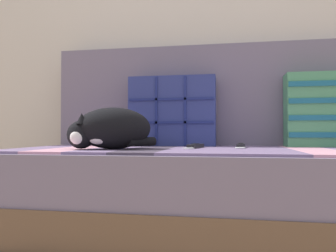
% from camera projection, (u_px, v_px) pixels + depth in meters
% --- Properties ---
extents(ground_plane, '(14.00, 14.00, 0.00)m').
position_uv_depth(ground_plane, '(209.00, 235.00, 1.39)').
color(ground_plane, '#937556').
extents(couch, '(1.84, 0.89, 0.36)m').
position_uv_depth(couch, '(210.00, 188.00, 1.49)').
color(couch, brown).
rests_on(couch, ground_plane).
extents(sofa_backrest, '(1.80, 0.14, 0.56)m').
position_uv_depth(sofa_backrest, '(213.00, 96.00, 1.87)').
color(sofa_backrest, slate).
rests_on(sofa_backrest, couch).
extents(throw_pillow_quilted, '(0.46, 0.14, 0.37)m').
position_uv_depth(throw_pillow_quilted, '(173.00, 111.00, 1.76)').
color(throw_pillow_quilted, navy).
rests_on(throw_pillow_quilted, couch).
extents(throw_pillow_striped, '(0.41, 0.14, 0.37)m').
position_uv_depth(throw_pillow_striped, '(329.00, 110.00, 1.63)').
color(throw_pillow_striped, '#4C9366').
rests_on(throw_pillow_striped, couch).
extents(sleeping_cat, '(0.38, 0.33, 0.18)m').
position_uv_depth(sleeping_cat, '(109.00, 129.00, 1.40)').
color(sleeping_cat, black).
rests_on(sleeping_cat, couch).
extents(game_remote_near, '(0.09, 0.21, 0.02)m').
position_uv_depth(game_remote_near, '(195.00, 146.00, 1.50)').
color(game_remote_near, black).
rests_on(game_remote_near, couch).
extents(game_remote_far, '(0.06, 0.19, 0.02)m').
position_uv_depth(game_remote_far, '(241.00, 146.00, 1.55)').
color(game_remote_far, black).
rests_on(game_remote_far, couch).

